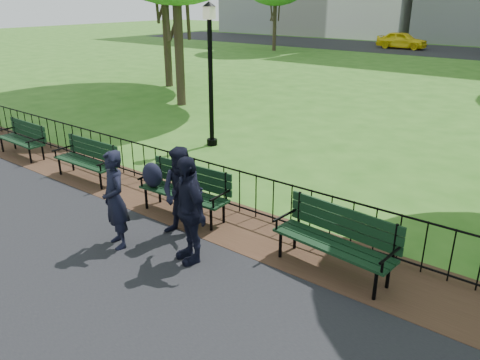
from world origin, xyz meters
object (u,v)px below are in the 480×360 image
Objects in this scene: person_mid at (183,193)px; person_right at (189,210)px; lamppost at (210,71)px; taxi at (402,40)px; park_bench_left_a at (88,156)px; park_bench_right_a at (337,234)px; person_left at (115,200)px; park_bench_left_b at (24,135)px; park_bench_main at (171,180)px.

person_mid is 0.84m from person_right.
lamppost reaches higher than taxi.
person_mid is 0.93× the size of person_right.
park_bench_right_a reaches higher than park_bench_left_a.
person_right is at bearing -56.73° from person_mid.
person_left is at bearing -64.42° from lamppost.
park_bench_left_a is at bearing -97.32° from lamppost.
person_right is (7.26, -1.19, 0.34)m from park_bench_left_b.
park_bench_main reaches higher than park_bench_left_b.
park_bench_main is 4.80m from lamppost.
person_right reaches higher than park_bench_right_a.
taxi reaches higher than park_bench_left_a.
person_right is at bearing -52.10° from lamppost.
lamppost is (0.49, 3.82, 1.56)m from park_bench_left_a.
park_bench_right_a is at bearing 52.01° from person_right.
park_bench_left_a is at bearing -173.50° from person_right.
lamppost reaches higher than park_bench_right_a.
park_bench_left_a is at bearing 152.39° from person_mid.
park_bench_left_b is at bearing -174.82° from park_bench_right_a.
park_bench_right_a is at bearing -3.87° from person_mid.
park_bench_right_a reaches higher than park_bench_main.
park_bench_left_a is 0.45× the size of taxi.
park_bench_right_a is (6.41, -0.02, 0.06)m from park_bench_left_a.
person_right is at bearing 37.55° from person_left.
person_left reaches higher than person_mid.
person_mid is at bearing -11.26° from park_bench_left_a.
park_bench_left_b is 5.33m from lamppost.
person_right reaches higher than park_bench_left_b.
person_right is at bearing -16.40° from park_bench_left_a.
park_bench_left_b is 7.37m from person_right.
person_mid is at bearing -35.27° from park_bench_main.
park_bench_right_a is 2.35m from person_right.
taxi is (-11.15, 33.37, 0.05)m from park_bench_right_a.
park_bench_right_a is at bearing 1.02° from park_bench_left_b.
park_bench_main is 1.08× the size of park_bench_left_a.
taxi is at bearing 99.73° from park_bench_main.
person_right is at bearing -144.44° from park_bench_right_a.
park_bench_right_a is (3.57, 0.08, -0.05)m from park_bench_main.
park_bench_left_a is 1.05× the size of person_left.
person_mid is (3.75, -0.67, 0.26)m from park_bench_left_a.
person_right is at bearing -38.34° from park_bench_main.
park_bench_left_b is at bearing -131.25° from lamppost.
person_right is (1.30, 0.43, 0.04)m from person_left.
taxi is at bearing 113.73° from park_bench_right_a.
person_mid is (-2.67, -0.65, 0.20)m from park_bench_right_a.
park_bench_main is 1.18× the size of person_mid.
park_bench_main is at bearing 130.23° from person_mid.
person_mid reaches higher than park_bench_main.
person_mid is 0.42× the size of taxi.
lamppost is (-2.36, 3.92, 1.45)m from park_bench_main.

